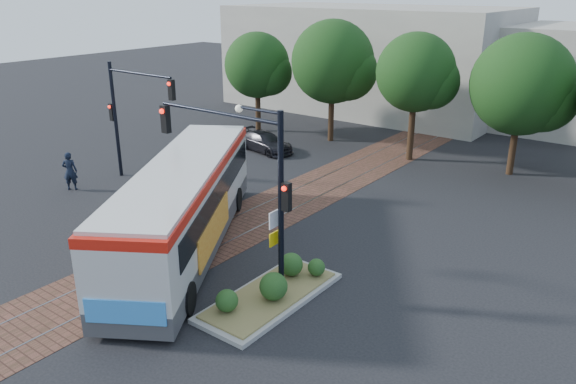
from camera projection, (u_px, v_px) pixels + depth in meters
name	position (u px, v px, depth m)	size (l,w,h in m)	color
ground	(190.00, 249.00, 21.69)	(120.00, 120.00, 0.00)	black
trackbed	(257.00, 217.00, 24.67)	(3.60, 40.00, 0.02)	brown
tree_row	(414.00, 74.00, 31.58)	(26.40, 5.60, 7.67)	#382314
warehouses	(463.00, 67.00, 42.13)	(40.00, 13.00, 8.00)	#ADA899
city_bus	(185.00, 202.00, 21.16)	(8.98, 12.16, 3.39)	#414143
traffic_island	(273.00, 289.00, 18.17)	(2.20, 5.20, 1.13)	gray
signal_pole_main	(249.00, 171.00, 17.45)	(5.49, 0.46, 6.00)	black
signal_pole_left	(128.00, 107.00, 28.08)	(4.99, 0.34, 6.00)	black
officer	(70.00, 171.00, 27.63)	(0.71, 0.46, 1.94)	black
parked_car	(265.00, 142.00, 34.24)	(1.65, 4.05, 1.18)	black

